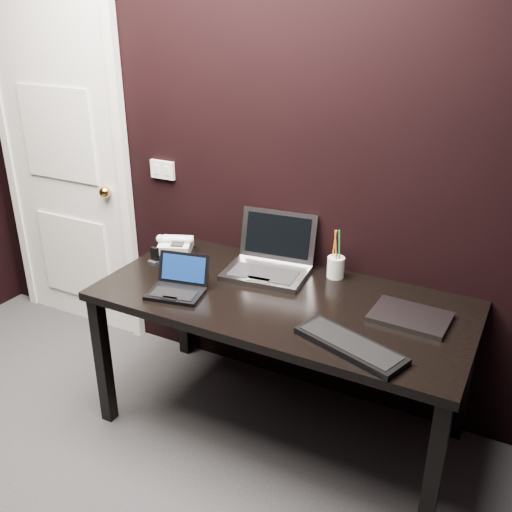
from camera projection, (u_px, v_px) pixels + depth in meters
The scene contains 11 objects.
wall_back at pixel (264, 149), 2.81m from camera, with size 4.00×4.00×0.00m, color black.
door at pixel (65, 167), 3.47m from camera, with size 0.99×0.10×2.14m.
wall_switch at pixel (163, 170), 3.14m from camera, with size 0.15×0.02×0.10m.
desk at pixel (281, 312), 2.62m from camera, with size 1.70×0.80×0.74m.
netbook at pixel (178, 286), 2.62m from camera, with size 0.29×0.27×0.16m.
silver_laptop at pixel (269, 262), 2.81m from camera, with size 0.43×0.40×0.27m.
ext_keyboard at pixel (350, 345), 2.20m from camera, with size 0.48×0.29×0.03m.
closed_laptop at pixel (410, 317), 2.40m from camera, with size 0.33×0.24×0.02m.
desk_phone at pixel (176, 245), 3.05m from camera, with size 0.21×0.21×0.10m.
mobile_phone at pixel (154, 258), 2.90m from camera, with size 0.05×0.05×0.09m.
pen_cup at pixel (336, 266), 2.75m from camera, with size 0.11×0.11×0.24m.
Camera 1 is at (1.27, -0.68, 1.96)m, focal length 40.00 mm.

